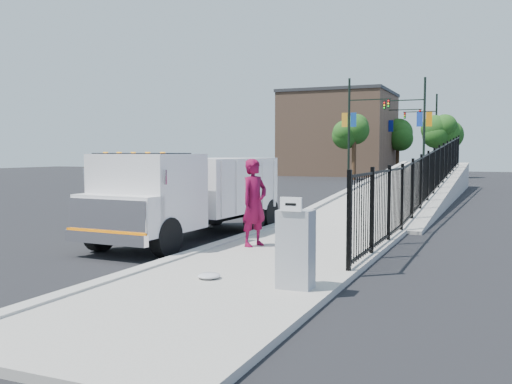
% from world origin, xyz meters
% --- Properties ---
extents(ground, '(120.00, 120.00, 0.00)m').
position_xyz_m(ground, '(0.00, 0.00, 0.00)').
color(ground, black).
rests_on(ground, ground).
extents(sidewalk, '(3.55, 12.00, 0.12)m').
position_xyz_m(sidewalk, '(1.93, -2.00, 0.06)').
color(sidewalk, '#9E998E').
rests_on(sidewalk, ground).
extents(curb, '(0.30, 12.00, 0.16)m').
position_xyz_m(curb, '(0.00, -2.00, 0.08)').
color(curb, '#ADAAA3').
rests_on(curb, ground).
extents(ramp, '(3.95, 24.06, 3.19)m').
position_xyz_m(ramp, '(2.12, 16.00, 0.00)').
color(ramp, '#9E998E').
rests_on(ramp, ground).
extents(iron_fence, '(0.10, 28.00, 1.80)m').
position_xyz_m(iron_fence, '(3.55, 12.00, 0.90)').
color(iron_fence, black).
rests_on(iron_fence, ground).
extents(truck, '(2.48, 6.77, 2.29)m').
position_xyz_m(truck, '(-1.37, 0.69, 1.29)').
color(truck, black).
rests_on(truck, ground).
extents(worker, '(0.71, 0.86, 2.01)m').
position_xyz_m(worker, '(0.87, -0.15, 1.13)').
color(worker, maroon).
rests_on(worker, sidewalk).
extents(utility_cabinet, '(0.55, 0.40, 1.25)m').
position_xyz_m(utility_cabinet, '(3.10, -3.65, 0.75)').
color(utility_cabinet, gray).
rests_on(utility_cabinet, sidewalk).
extents(arrow_sign, '(0.35, 0.04, 0.22)m').
position_xyz_m(arrow_sign, '(3.10, -3.87, 1.48)').
color(arrow_sign, white).
rests_on(arrow_sign, utility_cabinet).
extents(debris, '(0.40, 0.40, 0.10)m').
position_xyz_m(debris, '(1.51, -3.59, 0.17)').
color(debris, silver).
rests_on(debris, sidewalk).
extents(light_pole_0, '(3.77, 0.22, 8.00)m').
position_xyz_m(light_pole_0, '(-4.63, 31.69, 4.36)').
color(light_pole_0, black).
rests_on(light_pole_0, ground).
extents(light_pole_1, '(3.78, 0.22, 8.00)m').
position_xyz_m(light_pole_1, '(0.24, 33.26, 4.36)').
color(light_pole_1, black).
rests_on(light_pole_1, ground).
extents(light_pole_2, '(3.77, 0.22, 8.00)m').
position_xyz_m(light_pole_2, '(-3.82, 43.35, 4.36)').
color(light_pole_2, black).
rests_on(light_pole_2, ground).
extents(light_pole_3, '(3.77, 0.22, 8.00)m').
position_xyz_m(light_pole_3, '(-0.25, 46.66, 4.36)').
color(light_pole_3, black).
rests_on(light_pole_3, ground).
extents(tree_0, '(2.49, 2.49, 5.25)m').
position_xyz_m(tree_0, '(-5.11, 34.21, 3.94)').
color(tree_0, '#382314').
rests_on(tree_0, ground).
extents(tree_1, '(2.44, 2.44, 5.22)m').
position_xyz_m(tree_1, '(0.87, 40.92, 3.93)').
color(tree_1, '#382314').
rests_on(tree_1, ground).
extents(tree_2, '(2.97, 2.97, 5.48)m').
position_xyz_m(tree_2, '(-3.67, 46.89, 3.96)').
color(tree_2, '#382314').
rests_on(tree_2, ground).
extents(building, '(10.00, 10.00, 8.00)m').
position_xyz_m(building, '(-9.00, 44.00, 4.00)').
color(building, '#8C664C').
rests_on(building, ground).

